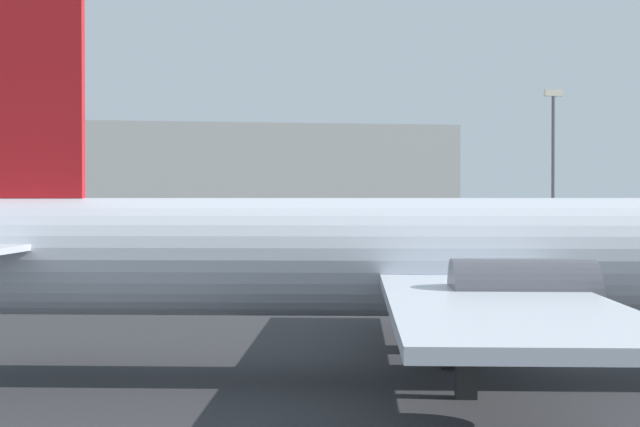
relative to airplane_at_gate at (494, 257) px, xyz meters
The scene contains 4 objects.
airplane_at_gate is the anchor object (origin of this frame).
airplane_far_left 47.88m from the airplane_at_gate, 113.63° to the left, with size 32.15×21.91×10.80m.
light_mast_right 94.91m from the airplane_at_gate, 66.30° to the left, with size 2.40×0.50×19.00m.
terminal_building 111.82m from the airplane_at_gate, 96.94° to the left, with size 86.50×23.74×15.49m, color #B7B7B2.
Camera 1 is at (-0.88, -12.26, 5.03)m, focal length 52.03 mm.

